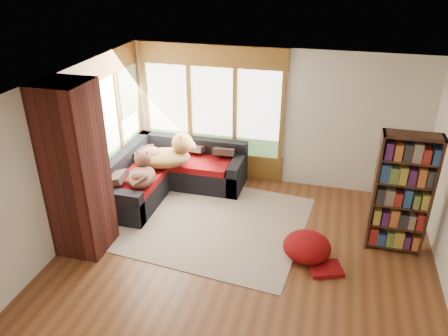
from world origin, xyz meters
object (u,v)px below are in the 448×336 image
at_px(area_rug, 200,219).
at_px(bookshelf, 402,194).
at_px(dog_brindle, 142,171).
at_px(dog_tan, 168,152).
at_px(pouf, 307,246).
at_px(brick_chimney, 76,171).
at_px(sectional_sofa, 163,173).

bearing_deg(area_rug, bookshelf, 0.09).
relative_size(area_rug, dog_brindle, 4.08).
distance_m(area_rug, dog_brindle, 1.29).
xyz_separation_m(dog_tan, dog_brindle, (-0.22, -0.68, -0.07)).
distance_m(pouf, dog_tan, 3.05).
distance_m(bookshelf, dog_brindle, 4.14).
xyz_separation_m(brick_chimney, dog_tan, (0.63, 1.91, -0.49)).
height_order(sectional_sofa, area_rug, sectional_sofa).
bearing_deg(pouf, dog_brindle, 167.14).
xyz_separation_m(brick_chimney, dog_brindle, (0.41, 1.23, -0.55)).
bearing_deg(sectional_sofa, brick_chimney, -99.20).
distance_m(brick_chimney, bookshelf, 4.69).
distance_m(area_rug, dog_tan, 1.39).
distance_m(dog_tan, dog_brindle, 0.72).
distance_m(sectional_sofa, pouf, 3.21).
distance_m(area_rug, pouf, 1.93).
relative_size(brick_chimney, sectional_sofa, 1.18).
xyz_separation_m(bookshelf, pouf, (-1.24, -0.56, -0.74)).
height_order(sectional_sofa, pouf, sectional_sofa).
bearing_deg(area_rug, brick_chimney, -142.22).
height_order(brick_chimney, dog_tan, brick_chimney).
bearing_deg(sectional_sofa, dog_brindle, -89.42).
bearing_deg(brick_chimney, sectional_sofa, 77.71).
distance_m(brick_chimney, pouf, 3.52).
bearing_deg(bookshelf, pouf, -155.55).
xyz_separation_m(pouf, dog_tan, (-2.67, 1.34, 0.61)).
height_order(sectional_sofa, dog_brindle, dog_brindle).
bearing_deg(brick_chimney, dog_brindle, 71.53).
relative_size(pouf, dog_brindle, 0.84).
xyz_separation_m(sectional_sofa, bookshelf, (4.09, -0.91, 0.64)).
height_order(bookshelf, pouf, bookshelf).
bearing_deg(dog_brindle, bookshelf, -107.75).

